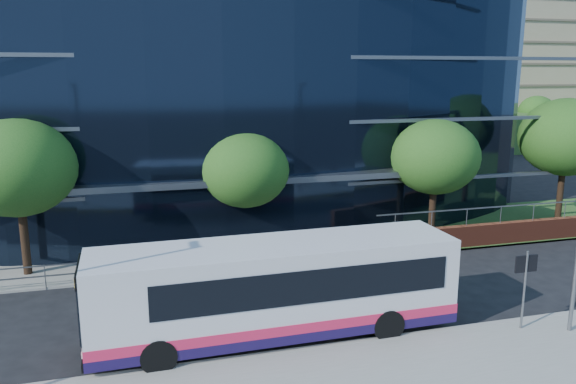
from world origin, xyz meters
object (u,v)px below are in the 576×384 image
object	(u,v)px
street_sign	(525,273)
tree_far_a	(17,168)
tree_dist_e	(428,112)
tree_far_d	(566,137)
tree_dist_f	(537,111)
city_bus	(279,288)
tree_far_b	(245,170)
tree_far_c	(435,157)

from	to	relation	value
street_sign	tree_far_a	bearing A→B (deg)	148.83
street_sign	tree_dist_e	size ratio (longest dim) A/B	0.43
tree_far_d	tree_dist_f	distance (m)	40.01
tree_far_d	city_bus	bearing A→B (deg)	-153.78
tree_far_b	tree_far_c	distance (m)	10.02
tree_far_b	city_bus	world-z (taller)	tree_far_b
tree_far_b	tree_far_d	size ratio (longest dim) A/B	0.81
tree_far_c	tree_dist_f	size ratio (longest dim) A/B	1.08
tree_far_c	tree_dist_e	distance (m)	35.36
tree_far_a	tree_far_c	distance (m)	20.00
tree_far_a	tree_far_d	size ratio (longest dim) A/B	0.94
street_sign	city_bus	world-z (taller)	city_bus
tree_far_a	tree_far_c	size ratio (longest dim) A/B	1.07
tree_far_a	city_bus	xyz separation A→B (m)	(9.29, -8.70, -3.10)
tree_far_c	tree_dist_e	size ratio (longest dim) A/B	1.00
tree_dist_e	tree_far_b	bearing A→B (deg)	-131.52
street_sign	tree_far_b	world-z (taller)	tree_far_b
tree_far_d	tree_dist_e	distance (m)	31.06
street_sign	tree_far_d	bearing A→B (deg)	45.22
street_sign	tree_far_c	xyz separation A→B (m)	(2.50, 10.59, 2.39)
tree_dist_f	city_bus	xyz separation A→B (m)	(-43.71, -41.70, -2.45)
tree_far_a	city_bus	bearing A→B (deg)	-43.13
street_sign	tree_dist_f	distance (m)	56.25
tree_far_c	tree_dist_f	distance (m)	46.67
tree_dist_f	tree_dist_e	bearing A→B (deg)	-172.87
street_sign	tree_far_c	distance (m)	11.14
street_sign	tree_dist_f	size ratio (longest dim) A/B	0.46
street_sign	tree_dist_e	xyz separation A→B (m)	(19.50, 41.59, 2.39)
tree_dist_e	tree_dist_f	xyz separation A→B (m)	(16.00, 2.00, -0.33)
tree_dist_f	city_bus	bearing A→B (deg)	-136.34
tree_far_a	tree_dist_e	xyz separation A→B (m)	(37.00, 31.00, -0.33)
tree_far_b	tree_far_d	xyz separation A→B (m)	(19.00, 0.50, 0.98)
tree_far_a	tree_dist_e	distance (m)	48.27
city_bus	tree_far_d	bearing A→B (deg)	25.33
tree_far_b	tree_dist_e	distance (m)	40.74
tree_far_b	street_sign	bearing A→B (deg)	-55.92
street_sign	tree_dist_f	xyz separation A→B (m)	(35.50, 43.59, 2.06)
tree_far_a	tree_far_d	bearing A→B (deg)	1.97
tree_dist_f	tree_far_d	bearing A→B (deg)	-126.87
tree_dist_e	tree_dist_f	distance (m)	16.13
tree_far_c	tree_far_d	distance (m)	9.08
tree_far_c	city_bus	world-z (taller)	tree_far_c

